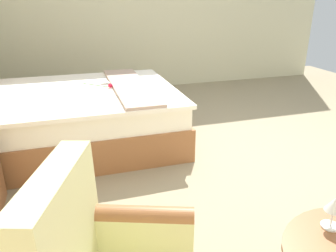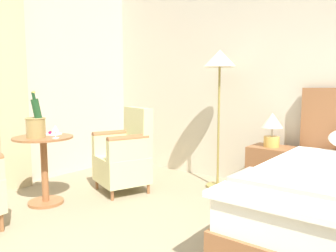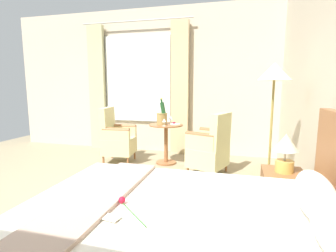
{
  "view_description": "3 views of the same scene",
  "coord_description": "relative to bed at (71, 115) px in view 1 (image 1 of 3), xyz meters",
  "views": [
    {
      "loc": [
        -2.68,
        1.77,
        1.54
      ],
      "look_at": [
        -0.89,
        1.22,
        0.8
      ],
      "focal_mm": 35.0,
      "sensor_mm": 36.0,
      "label": 1
    },
    {
      "loc": [
        1.03,
        -1.01,
        1.23
      ],
      "look_at": [
        -0.84,
        1.39,
        0.88
      ],
      "focal_mm": 35.0,
      "sensor_mm": 36.0,
      "label": 2
    },
    {
      "loc": [
        2.41,
        2.11,
        1.42
      ],
      "look_at": [
        -0.89,
        1.22,
        0.89
      ],
      "focal_mm": 28.0,
      "sensor_mm": 36.0,
      "label": 3
    }
  ],
  "objects": [
    {
      "name": "bed",
      "position": [
        0.0,
        0.0,
        0.0
      ],
      "size": [
        1.71,
        2.18,
        1.23
      ],
      "color": "brown",
      "rests_on": "ground"
    },
    {
      "name": "ground_plane",
      "position": [
        -0.83,
        -1.8,
        -0.34
      ],
      "size": [
        7.4,
        7.4,
        0.0
      ],
      "primitive_type": "plane",
      "color": "gray"
    },
    {
      "name": "wine_glass_near_bucket",
      "position": [
        -2.72,
        -0.92,
        0.48
      ],
      "size": [
        0.07,
        0.07,
        0.13
      ],
      "color": "white",
      "rests_on": "side_table_round"
    }
  ]
}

